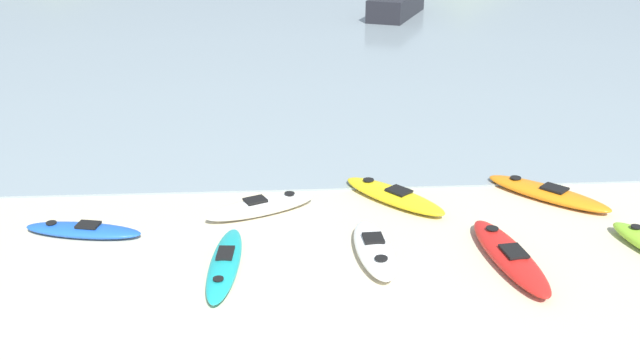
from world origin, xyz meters
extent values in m
ellipsoid|color=white|center=(0.75, 6.22, 0.17)|extent=(2.72, 1.74, 0.35)
cube|color=black|center=(0.63, 6.17, 0.37)|extent=(0.60, 0.54, 0.05)
cylinder|color=black|center=(1.42, 6.53, 0.36)|extent=(0.24, 0.24, 0.02)
cylinder|color=black|center=(8.69, 4.29, 0.36)|extent=(0.23, 0.23, 0.02)
ellipsoid|color=teal|center=(0.07, 3.61, 0.14)|extent=(0.82, 3.11, 0.27)
cube|color=black|center=(0.08, 3.76, 0.30)|extent=(0.36, 0.58, 0.05)
cylinder|color=black|center=(0.00, 2.77, 0.28)|extent=(0.20, 0.20, 0.02)
ellipsoid|color=blue|center=(-3.08, 5.34, 0.12)|extent=(2.69, 1.18, 0.24)
cube|color=black|center=(-2.95, 5.31, 0.27)|extent=(0.53, 0.45, 0.05)
cylinder|color=black|center=(-3.78, 5.49, 0.25)|extent=(0.23, 0.23, 0.02)
ellipsoid|color=orange|center=(7.63, 6.64, 0.15)|extent=(2.74, 2.81, 0.30)
cube|color=black|center=(7.74, 6.53, 0.33)|extent=(0.70, 0.70, 0.05)
cylinder|color=black|center=(7.03, 7.27, 0.31)|extent=(0.27, 0.27, 0.02)
ellipsoid|color=red|center=(5.75, 3.51, 0.17)|extent=(1.15, 3.38, 0.34)
cube|color=black|center=(5.77, 3.35, 0.37)|extent=(0.48, 0.64, 0.05)
cylinder|color=black|center=(5.64, 4.42, 0.35)|extent=(0.26, 0.26, 0.02)
ellipsoid|color=yellow|center=(3.91, 6.69, 0.16)|extent=(2.52, 2.78, 0.32)
cube|color=black|center=(4.01, 6.57, 0.35)|extent=(0.67, 0.68, 0.05)
cylinder|color=black|center=(3.38, 7.32, 0.33)|extent=(0.27, 0.27, 0.02)
ellipsoid|color=white|center=(3.08, 3.97, 0.17)|extent=(0.88, 2.65, 0.34)
cube|color=black|center=(3.08, 4.10, 0.36)|extent=(0.43, 0.49, 0.05)
cylinder|color=black|center=(3.12, 3.26, 0.35)|extent=(0.26, 0.26, 0.02)
cube|color=black|center=(7.89, 31.58, 0.64)|extent=(3.92, 5.82, 1.17)
camera|label=1|loc=(1.13, -9.51, 7.25)|focal=42.00mm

